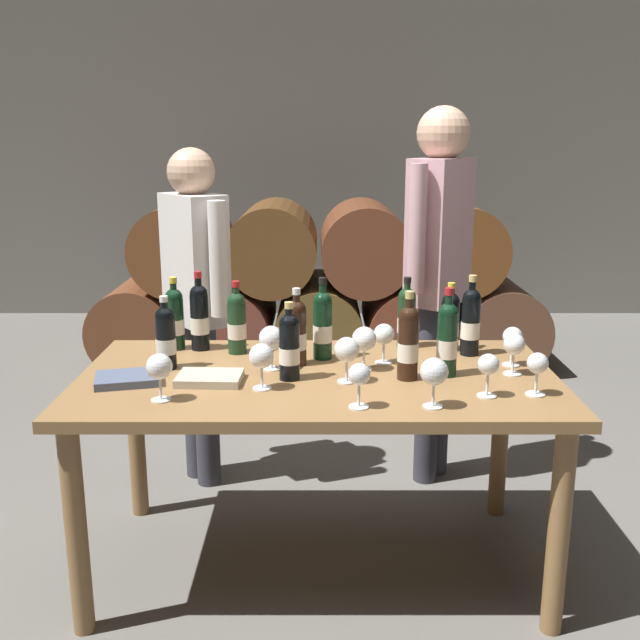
{
  "coord_description": "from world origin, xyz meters",
  "views": [
    {
      "loc": [
        0.01,
        -2.48,
        1.58
      ],
      "look_at": [
        0.0,
        0.2,
        0.91
      ],
      "focal_mm": 40.99,
      "sensor_mm": 36.0,
      "label": 1
    }
  ],
  "objects_px": {
    "wine_bottle_2": "(449,338)",
    "wine_bottle_6": "(168,337)",
    "wine_glass_2": "(386,336)",
    "wine_bottle_10": "(409,317)",
    "wine_bottle_8": "(239,322)",
    "wine_bottle_9": "(410,342)",
    "wine_bottle_1": "(473,321)",
    "wine_bottle_4": "(325,324)",
    "wine_glass_9": "(491,367)",
    "wine_bottle_0": "(299,332)",
    "wine_glass_5": "(366,340)",
    "wine_glass_11": "(517,346)",
    "wine_bottle_3": "(452,321)",
    "wine_bottle_5": "(177,318)",
    "wine_glass_6": "(361,376)",
    "wine_glass_8": "(162,367)",
    "wine_glass_7": "(273,339)",
    "wine_glass_10": "(436,373)",
    "dining_table": "(320,398)",
    "tasting_notebook": "(212,378)",
    "wine_glass_4": "(540,365)",
    "leather_ledger": "(130,379)",
    "wine_glass_1": "(515,338)",
    "taster_seated_left": "(198,289)",
    "wine_bottle_11": "(291,346)",
    "wine_glass_3": "(264,357)",
    "sommelier_presenting": "(440,261)",
    "wine_bottle_7": "(202,316)",
    "wine_glass_0": "(349,351)"
  },
  "relations": [
    {
      "from": "wine_glass_6",
      "to": "wine_glass_7",
      "type": "relative_size",
      "value": 0.88
    },
    {
      "from": "wine_bottle_1",
      "to": "wine_bottle_4",
      "type": "height_order",
      "value": "same"
    },
    {
      "from": "wine_bottle_2",
      "to": "wine_bottle_9",
      "type": "bearing_deg",
      "value": -164.73
    },
    {
      "from": "wine_glass_9",
      "to": "wine_glass_6",
      "type": "bearing_deg",
      "value": -166.63
    },
    {
      "from": "wine_glass_2",
      "to": "wine_glass_9",
      "type": "xyz_separation_m",
      "value": [
        0.31,
        -0.36,
        -0.01
      ]
    },
    {
      "from": "wine_glass_5",
      "to": "wine_glass_11",
      "type": "relative_size",
      "value": 1.08
    },
    {
      "from": "wine_glass_6",
      "to": "wine_glass_8",
      "type": "xyz_separation_m",
      "value": [
        -0.63,
        0.06,
        0.01
      ]
    },
    {
      "from": "wine_glass_6",
      "to": "leather_ledger",
      "type": "relative_size",
      "value": 0.66
    },
    {
      "from": "wine_bottle_8",
      "to": "wine_bottle_9",
      "type": "height_order",
      "value": "wine_bottle_9"
    },
    {
      "from": "wine_glass_0",
      "to": "tasting_notebook",
      "type": "bearing_deg",
      "value": 179.85
    },
    {
      "from": "wine_bottle_11",
      "to": "wine_glass_3",
      "type": "height_order",
      "value": "wine_bottle_11"
    },
    {
      "from": "wine_glass_4",
      "to": "wine_bottle_0",
      "type": "bearing_deg",
      "value": 157.25
    },
    {
      "from": "wine_glass_2",
      "to": "sommelier_presenting",
      "type": "height_order",
      "value": "sommelier_presenting"
    },
    {
      "from": "wine_bottle_9",
      "to": "wine_glass_0",
      "type": "xyz_separation_m",
      "value": [
        -0.21,
        -0.04,
        -0.02
      ]
    },
    {
      "from": "wine_bottle_3",
      "to": "wine_bottle_5",
      "type": "relative_size",
      "value": 0.93
    },
    {
      "from": "wine_glass_4",
      "to": "wine_glass_8",
      "type": "xyz_separation_m",
      "value": [
        -1.22,
        -0.05,
        0.01
      ]
    },
    {
      "from": "wine_glass_8",
      "to": "wine_bottle_9",
      "type": "bearing_deg",
      "value": 15.01
    },
    {
      "from": "wine_bottle_6",
      "to": "wine_glass_8",
      "type": "xyz_separation_m",
      "value": [
        0.05,
        -0.34,
        -0.01
      ]
    },
    {
      "from": "wine_bottle_0",
      "to": "wine_bottle_9",
      "type": "distance_m",
      "value": 0.43
    },
    {
      "from": "wine_bottle_0",
      "to": "wine_bottle_4",
      "type": "height_order",
      "value": "wine_bottle_4"
    },
    {
      "from": "wine_bottle_2",
      "to": "wine_bottle_4",
      "type": "bearing_deg",
      "value": 154.84
    },
    {
      "from": "wine_bottle_5",
      "to": "wine_bottle_7",
      "type": "distance_m",
      "value": 0.1
    },
    {
      "from": "wine_bottle_11",
      "to": "sommelier_presenting",
      "type": "distance_m",
      "value": 1.04
    },
    {
      "from": "wine_bottle_2",
      "to": "wine_bottle_6",
      "type": "bearing_deg",
      "value": 175.37
    },
    {
      "from": "dining_table",
      "to": "wine_glass_1",
      "type": "height_order",
      "value": "wine_glass_1"
    },
    {
      "from": "wine_bottle_4",
      "to": "wine_glass_4",
      "type": "bearing_deg",
      "value": -30.42
    },
    {
      "from": "wine_glass_7",
      "to": "tasting_notebook",
      "type": "height_order",
      "value": "wine_glass_7"
    },
    {
      "from": "wine_bottle_2",
      "to": "wine_glass_2",
      "type": "height_order",
      "value": "wine_bottle_2"
    },
    {
      "from": "wine_glass_7",
      "to": "wine_glass_10",
      "type": "relative_size",
      "value": 1.01
    },
    {
      "from": "wine_bottle_11",
      "to": "leather_ledger",
      "type": "relative_size",
      "value": 1.26
    },
    {
      "from": "wine_bottle_11",
      "to": "wine_glass_11",
      "type": "height_order",
      "value": "wine_bottle_11"
    },
    {
      "from": "dining_table",
      "to": "wine_bottle_8",
      "type": "distance_m",
      "value": 0.47
    },
    {
      "from": "wine_bottle_4",
      "to": "taster_seated_left",
      "type": "xyz_separation_m",
      "value": [
        -0.57,
        0.52,
        0.03
      ]
    },
    {
      "from": "wine_glass_11",
      "to": "wine_glass_8",
      "type": "bearing_deg",
      "value": -167.59
    },
    {
      "from": "wine_glass_9",
      "to": "wine_glass_11",
      "type": "distance_m",
      "value": 0.27
    },
    {
      "from": "wine_bottle_9",
      "to": "wine_glass_1",
      "type": "xyz_separation_m",
      "value": [
        0.4,
        0.15,
        -0.03
      ]
    },
    {
      "from": "wine_glass_4",
      "to": "taster_seated_left",
      "type": "relative_size",
      "value": 0.09
    },
    {
      "from": "wine_glass_0",
      "to": "wine_glass_9",
      "type": "relative_size",
      "value": 1.11
    },
    {
      "from": "wine_glass_4",
      "to": "leather_ledger",
      "type": "height_order",
      "value": "wine_glass_4"
    },
    {
      "from": "wine_bottle_0",
      "to": "wine_glass_2",
      "type": "distance_m",
      "value": 0.32
    },
    {
      "from": "wine_bottle_10",
      "to": "wine_glass_2",
      "type": "bearing_deg",
      "value": -115.97
    },
    {
      "from": "wine_bottle_6",
      "to": "taster_seated_left",
      "type": "xyz_separation_m",
      "value": [
        0.01,
        0.65,
        0.04
      ]
    },
    {
      "from": "wine_bottle_3",
      "to": "wine_glass_9",
      "type": "relative_size",
      "value": 1.87
    },
    {
      "from": "wine_bottle_9",
      "to": "wine_glass_7",
      "type": "relative_size",
      "value": 1.92
    },
    {
      "from": "dining_table",
      "to": "wine_bottle_2",
      "type": "bearing_deg",
      "value": -1.26
    },
    {
      "from": "wine_glass_5",
      "to": "wine_glass_9",
      "type": "height_order",
      "value": "wine_glass_5"
    },
    {
      "from": "wine_bottle_1",
      "to": "wine_bottle_5",
      "type": "xyz_separation_m",
      "value": [
        -1.16,
        0.08,
        -0.01
      ]
    },
    {
      "from": "wine_bottle_2",
      "to": "taster_seated_left",
      "type": "xyz_separation_m",
      "value": [
        -1.0,
        0.73,
        0.03
      ]
    },
    {
      "from": "wine_bottle_6",
      "to": "wine_glass_1",
      "type": "height_order",
      "value": "wine_bottle_6"
    },
    {
      "from": "wine_glass_3",
      "to": "sommelier_presenting",
      "type": "height_order",
      "value": "sommelier_presenting"
    }
  ]
}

